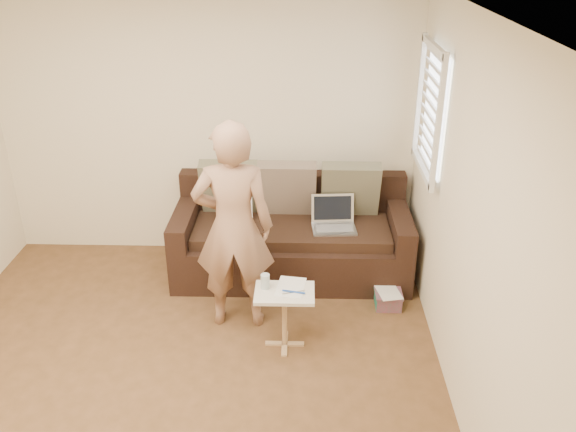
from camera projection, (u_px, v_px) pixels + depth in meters
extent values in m
plane|color=#50371D|center=(171.00, 398.00, 4.30)|extent=(4.50, 4.50, 0.00)
plane|color=white|center=(129.00, 19.00, 3.17)|extent=(4.50, 4.50, 0.00)
plane|color=beige|center=(207.00, 127.00, 5.76)|extent=(4.00, 0.00, 4.00)
plane|color=beige|center=(477.00, 242.00, 3.69)|extent=(0.00, 4.50, 4.50)
imported|color=#A07057|center=(233.00, 227.00, 4.77)|extent=(0.66, 0.46, 1.78)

